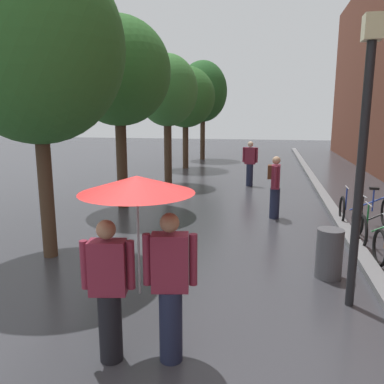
{
  "coord_description": "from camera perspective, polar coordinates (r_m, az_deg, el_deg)",
  "views": [
    {
      "loc": [
        1.38,
        -3.77,
        2.73
      ],
      "look_at": [
        0.01,
        2.96,
        1.35
      ],
      "focal_mm": 36.09,
      "sensor_mm": 36.0,
      "label": 1
    }
  ],
  "objects": [
    {
      "name": "street_tree_4",
      "position": [
        23.94,
        1.61,
        14.6
      ],
      "size": [
        2.92,
        2.92,
        5.9
      ],
      "color": "#473323",
      "rests_on": "ground"
    },
    {
      "name": "pedestrian_walking_midground",
      "position": [
        10.43,
        12.14,
        0.93
      ],
      "size": [
        0.34,
        0.59,
        1.66
      ],
      "color": "#1E233D",
      "rests_on": "ground"
    },
    {
      "name": "pedestrian_walking_far",
      "position": [
        15.11,
        8.56,
        4.22
      ],
      "size": [
        0.59,
        0.27,
        1.73
      ],
      "color": "#1E233D",
      "rests_on": "ground"
    },
    {
      "name": "kerb_strip",
      "position": [
        14.15,
        18.63,
        -0.11
      ],
      "size": [
        0.3,
        36.0,
        0.12
      ],
      "primitive_type": "cube",
      "color": "slate",
      "rests_on": "ground"
    },
    {
      "name": "litter_bin",
      "position": [
        7.0,
        19.62,
        -8.56
      ],
      "size": [
        0.44,
        0.44,
        0.85
      ],
      "primitive_type": "cylinder",
      "color": "#4C4C51",
      "rests_on": "ground"
    },
    {
      "name": "parked_bicycle_3",
      "position": [
        9.79,
        26.11,
        -3.74
      ],
      "size": [
        1.15,
        0.82,
        0.96
      ],
      "color": "black",
      "rests_on": "ground"
    },
    {
      "name": "street_tree_1",
      "position": [
        11.54,
        -10.8,
        16.98
      ],
      "size": [
        2.94,
        2.94,
        5.44
      ],
      "color": "#473323",
      "rests_on": "ground"
    },
    {
      "name": "ground_plane",
      "position": [
        4.86,
        -7.73,
        -22.96
      ],
      "size": [
        80.0,
        80.0,
        0.0
      ],
      "primitive_type": "plane",
      "color": "#38383D"
    },
    {
      "name": "parked_bicycle_4",
      "position": [
        10.66,
        24.02,
        -2.41
      ],
      "size": [
        1.09,
        0.72,
        0.96
      ],
      "color": "black",
      "rests_on": "ground"
    },
    {
      "name": "street_tree_0",
      "position": [
        7.81,
        -22.17,
        19.26
      ],
      "size": [
        3.18,
        3.18,
        5.66
      ],
      "color": "#473323",
      "rests_on": "ground"
    },
    {
      "name": "couple_under_umbrella",
      "position": [
        4.18,
        -7.91,
        -6.58
      ],
      "size": [
        1.25,
        1.22,
        2.11
      ],
      "color": "black",
      "rests_on": "ground"
    },
    {
      "name": "street_tree_2",
      "position": [
        15.33,
        -3.69,
        14.64
      ],
      "size": [
        2.36,
        2.36,
        5.01
      ],
      "color": "#473323",
      "rests_on": "ground"
    },
    {
      "name": "street_lamp_post",
      "position": [
        5.71,
        23.95,
        6.53
      ],
      "size": [
        0.24,
        0.24,
        3.98
      ],
      "color": "black",
      "rests_on": "ground"
    },
    {
      "name": "street_tree_3",
      "position": [
        19.86,
        -0.99,
        13.83
      ],
      "size": [
        2.97,
        2.97,
        5.11
      ],
      "color": "#473323",
      "rests_on": "ground"
    }
  ]
}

